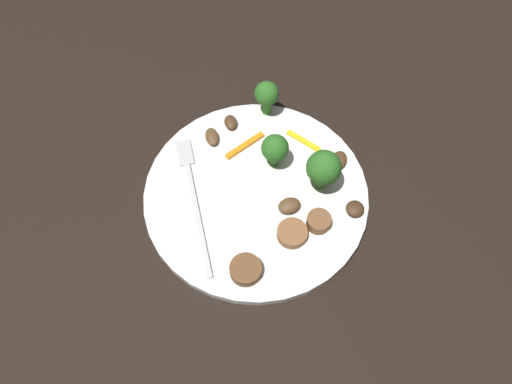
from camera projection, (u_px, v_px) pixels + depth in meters
name	position (u px, v px, depth m)	size (l,w,h in m)	color
ground_plane	(256.00, 196.00, 0.56)	(1.40, 1.40, 0.00)	black
plate	(256.00, 194.00, 0.56)	(0.26, 0.26, 0.01)	white
fork	(193.00, 194.00, 0.55)	(0.17, 0.08, 0.00)	silver
broccoli_floret_0	(275.00, 149.00, 0.55)	(0.03, 0.03, 0.05)	#347525
broccoli_floret_1	(267.00, 95.00, 0.58)	(0.03, 0.03, 0.05)	#347525
broccoli_floret_2	(324.00, 168.00, 0.53)	(0.04, 0.04, 0.06)	#347525
sausage_slice_0	(246.00, 270.00, 0.50)	(0.03, 0.03, 0.01)	brown
sausage_slice_1	(319.00, 221.00, 0.53)	(0.03, 0.03, 0.01)	brown
sausage_slice_2	(289.00, 235.00, 0.52)	(0.03, 0.03, 0.01)	brown
mushroom_0	(289.00, 206.00, 0.54)	(0.03, 0.02, 0.01)	brown
mushroom_1	(231.00, 122.00, 0.60)	(0.02, 0.02, 0.01)	#4C331E
mushroom_2	(339.00, 160.00, 0.57)	(0.03, 0.02, 0.01)	#4C331E
mushroom_3	(355.00, 209.00, 0.54)	(0.02, 0.02, 0.01)	#422B19
mushroom_4	(209.00, 138.00, 0.59)	(0.03, 0.02, 0.01)	brown
pepper_strip_0	(303.00, 141.00, 0.59)	(0.05, 0.01, 0.00)	yellow
pepper_strip_1	(245.00, 146.00, 0.58)	(0.06, 0.01, 0.00)	orange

